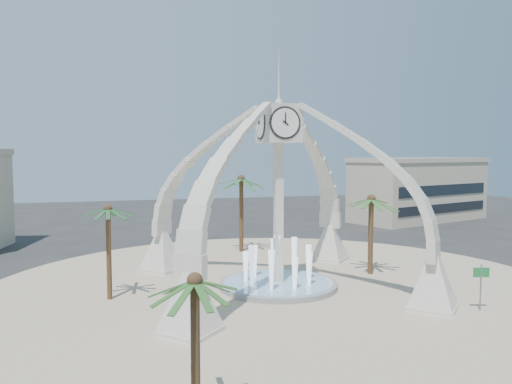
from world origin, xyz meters
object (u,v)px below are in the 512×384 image
object	(u,v)px
clock_tower	(278,193)
palm_west	(108,210)
palm_north	(241,180)
street_sign	(481,278)
palm_south	(195,283)
fountain	(278,284)
palm_east	(371,200)

from	to	relation	value
clock_tower	palm_west	size ratio (longest dim) A/B	2.83
palm_north	street_sign	bearing A→B (deg)	-67.41
palm_north	palm_south	bearing A→B (deg)	-107.48
street_sign	palm_north	bearing A→B (deg)	129.91
palm_south	street_sign	size ratio (longest dim) A/B	2.03
fountain	palm_west	xyz separation A→B (m)	(-10.97, 0.26, 5.32)
palm_south	palm_north	bearing A→B (deg)	72.52
fountain	palm_south	size ratio (longest dim) A/B	1.43
palm_east	palm_west	xyz separation A→B (m)	(-18.87, -1.43, -0.04)
palm_south	fountain	bearing A→B (deg)	62.37
palm_east	fountain	bearing A→B (deg)	-167.91
palm_west	palm_south	size ratio (longest dim) A/B	1.14
clock_tower	street_sign	bearing A→B (deg)	-40.55
fountain	palm_south	bearing A→B (deg)	-117.63
palm_west	palm_south	bearing A→B (deg)	-80.22
palm_north	palm_south	world-z (taller)	palm_north
fountain	palm_west	bearing A→B (deg)	178.63
palm_east	street_sign	size ratio (longest dim) A/B	2.37
palm_east	palm_west	bearing A→B (deg)	-175.66
palm_north	palm_west	bearing A→B (deg)	-133.01
palm_west	palm_south	xyz separation A→B (m)	(2.75, -15.96, -0.74)
palm_east	palm_south	distance (m)	23.73
clock_tower	palm_east	xyz separation A→B (m)	(7.91, 1.69, -0.84)
street_sign	clock_tower	bearing A→B (deg)	156.77
palm_east	street_sign	xyz separation A→B (m)	(1.59, -9.82, -3.69)
fountain	palm_north	distance (m)	14.38
palm_west	clock_tower	bearing A→B (deg)	-1.37
street_sign	palm_south	bearing A→B (deg)	-139.54
palm_south	palm_east	bearing A→B (deg)	47.16
clock_tower	street_sign	distance (m)	13.29
clock_tower	palm_east	distance (m)	8.13
palm_west	street_sign	world-z (taller)	palm_west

